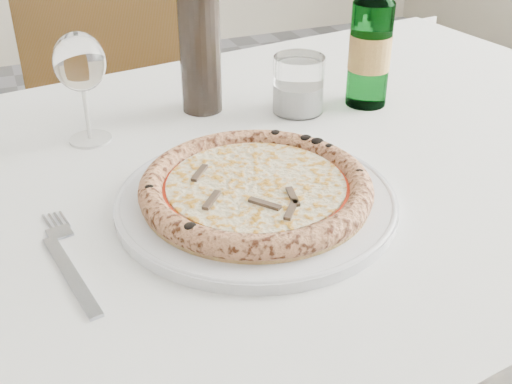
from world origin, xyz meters
TOP-DOWN VIEW (x-y plane):
  - dining_table at (0.19, 0.14)m, footprint 1.61×1.08m
  - chair_far at (0.17, 0.95)m, footprint 0.57×0.57m
  - plate at (0.19, 0.04)m, footprint 0.35×0.35m
  - pizza at (0.19, 0.04)m, footprint 0.28×0.28m
  - fork at (-0.04, 0.01)m, footprint 0.04×0.22m
  - wine_glass at (0.04, 0.30)m, footprint 0.07×0.07m
  - tumbler at (0.37, 0.28)m, footprint 0.08×0.08m
  - beer_bottle at (0.49, 0.27)m, footprint 0.07×0.07m
  - wine_bottle at (0.23, 0.35)m, footprint 0.06×0.06m

SIDE VIEW (x-z plane):
  - chair_far at x=0.17m, z-range 0.07..1.00m
  - dining_table at x=0.19m, z-range 0.29..1.05m
  - fork at x=-0.04m, z-range 0.76..0.76m
  - plate at x=0.19m, z-range 0.76..0.77m
  - pizza at x=0.19m, z-range 0.77..0.80m
  - tumbler at x=0.37m, z-range 0.75..0.84m
  - beer_bottle at x=0.49m, z-range 0.73..0.99m
  - wine_bottle at x=0.23m, z-range 0.74..1.00m
  - wine_glass at x=0.04m, z-range 0.79..0.95m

